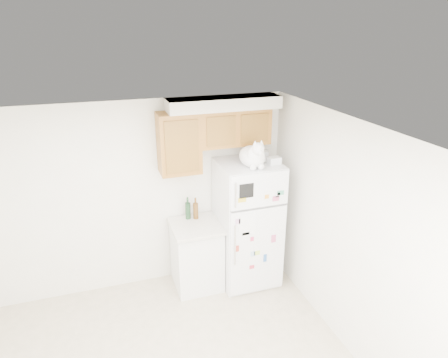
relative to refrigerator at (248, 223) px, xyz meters
name	(u,v)px	position (x,y,z in m)	size (l,w,h in m)	color
room_shell	(177,230)	(-1.21, -1.36, 0.82)	(3.84, 4.04, 2.52)	white
refrigerator	(248,223)	(0.00, 0.00, 0.00)	(0.76, 0.78, 1.70)	white
base_counter	(197,255)	(-0.69, 0.07, -0.39)	(0.64, 0.64, 0.92)	white
cat	(253,156)	(-0.01, -0.14, 0.99)	(0.37, 0.54, 0.38)	white
storage_box_back	(261,154)	(0.22, 0.13, 0.90)	(0.18, 0.13, 0.10)	white
storage_box_front	(274,161)	(0.28, -0.13, 0.89)	(0.15, 0.11, 0.09)	white
bottle_green	(188,208)	(-0.74, 0.26, 0.22)	(0.07, 0.07, 0.31)	#19381E
bottle_amber	(196,208)	(-0.65, 0.23, 0.22)	(0.07, 0.07, 0.30)	#593814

